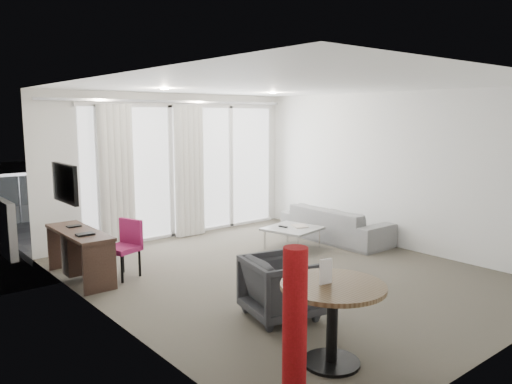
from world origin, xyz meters
TOP-DOWN VIEW (x-y plane):
  - floor at (0.00, 0.00)m, footprint 5.00×6.00m
  - ceiling at (0.00, 0.00)m, footprint 5.00×6.00m
  - wall_left at (-2.50, 0.00)m, footprint 0.00×6.00m
  - wall_right at (2.50, 0.00)m, footprint 0.00×6.00m
  - wall_front at (0.00, -3.00)m, footprint 5.00×0.00m
  - window_panel at (0.30, 2.98)m, footprint 4.00×0.02m
  - window_frame at (0.30, 2.97)m, footprint 4.10×0.06m
  - curtain_left at (-1.15, 2.82)m, footprint 0.60×0.20m
  - curtain_right at (0.25, 2.82)m, footprint 0.60×0.20m
  - curtain_track at (0.00, 2.82)m, footprint 4.80×0.04m
  - downlight_a at (-0.90, 1.60)m, footprint 0.12×0.12m
  - downlight_b at (1.20, 1.60)m, footprint 0.12×0.12m
  - desk at (-2.26, 1.61)m, footprint 0.45×1.43m
  - tv at (-2.46, 1.45)m, footprint 0.05×0.80m
  - desk_chair at (-1.78, 1.32)m, footprint 0.54×0.52m
  - round_table at (-1.39, -2.15)m, footprint 1.19×1.19m
  - menu_card at (-1.44, -2.11)m, footprint 0.12×0.04m
  - red_lamp at (-2.34, -2.65)m, footprint 0.28×0.28m
  - tub_armchair at (-1.02, -1.08)m, footprint 0.90×0.88m
  - coffee_table at (1.06, 0.93)m, footprint 0.95×0.95m
  - remote at (0.96, 1.05)m, footprint 0.07×0.16m
  - magazine at (1.21, 0.91)m, footprint 0.35×0.38m
  - sofa at (2.06, 0.86)m, footprint 0.80×2.05m
  - terrace_slab at (0.30, 4.50)m, footprint 5.60×3.00m
  - rattan_chair_a at (0.73, 4.33)m, footprint 0.67×0.67m
  - rattan_chair_b at (2.04, 4.03)m, footprint 0.71×0.71m
  - rattan_table at (1.27, 4.13)m, footprint 0.68×0.68m
  - balustrade at (0.30, 5.95)m, footprint 5.50×0.06m

SIDE VIEW (x-z plane):
  - terrace_slab at x=0.30m, z-range -0.12..0.00m
  - floor at x=0.00m, z-range 0.00..0.00m
  - coffee_table at x=1.06m, z-range 0.00..0.36m
  - rattan_table at x=1.27m, z-range 0.00..0.52m
  - sofa at x=2.06m, z-range 0.00..0.60m
  - desk at x=-2.26m, z-range 0.00..0.67m
  - tub_armchair at x=-1.02m, z-range 0.00..0.68m
  - remote at x=0.96m, z-range 0.35..0.37m
  - magazine at x=1.21m, z-range 0.35..0.37m
  - round_table at x=-1.39m, z-range 0.00..0.74m
  - rattan_chair_a at x=0.73m, z-range 0.00..0.75m
  - desk_chair at x=-1.78m, z-range 0.00..0.79m
  - rattan_chair_b at x=2.04m, z-range 0.00..0.91m
  - balustrade at x=0.30m, z-range -0.02..1.02m
  - red_lamp at x=-2.34m, z-range 0.00..1.34m
  - menu_card at x=-1.44m, z-range 0.61..0.83m
  - window_panel at x=0.30m, z-range 0.01..2.39m
  - curtain_left at x=-1.15m, z-range 0.01..2.39m
  - curtain_right at x=0.25m, z-range 0.01..2.39m
  - window_frame at x=0.30m, z-range -0.02..2.42m
  - wall_left at x=-2.50m, z-range 0.00..2.60m
  - wall_right at x=2.50m, z-range 0.00..2.60m
  - wall_front at x=0.00m, z-range 0.00..2.60m
  - tv at x=-2.46m, z-range 1.10..1.60m
  - curtain_track at x=0.00m, z-range 2.43..2.47m
  - downlight_a at x=-0.90m, z-range 2.58..2.60m
  - downlight_b at x=1.20m, z-range 2.58..2.60m
  - ceiling at x=0.00m, z-range 2.60..2.60m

